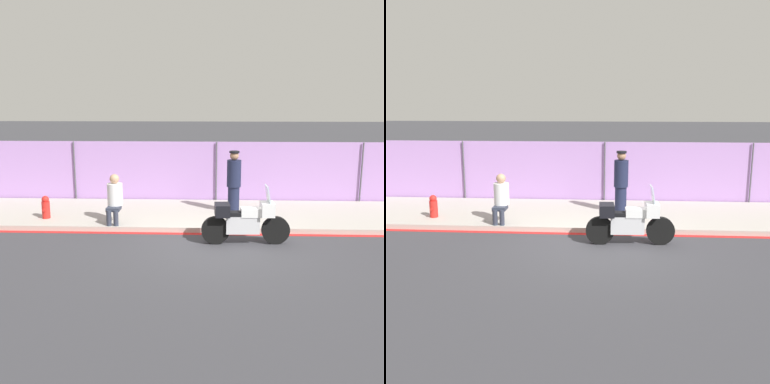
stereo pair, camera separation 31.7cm
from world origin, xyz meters
The scene contains 8 objects.
ground_plane centered at (0.00, 0.00, 0.00)m, with size 120.00×120.00×0.00m, color #38383D.
sidewalk centered at (0.00, 2.78, 0.07)m, with size 36.10×3.44×0.14m.
curb_paint_stripe centered at (0.00, 0.97, 0.00)m, with size 36.10×0.18×0.01m.
storefront_fence centered at (0.00, 4.59, 1.06)m, with size 34.30×0.17×2.12m.
motorcycle centered at (0.66, 0.20, 0.60)m, with size 2.20×0.55×1.48m.
officer_standing centered at (0.51, 2.80, 1.10)m, with size 0.43×0.43×1.88m.
person_seated_on_curb centered at (-2.87, 1.54, 0.89)m, with size 0.43×0.71×1.36m.
fire_hydrant centered at (-4.96, 1.89, 0.47)m, with size 0.23×0.29×0.66m.
Camera 1 is at (-0.20, -10.56, 3.57)m, focal length 42.00 mm.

